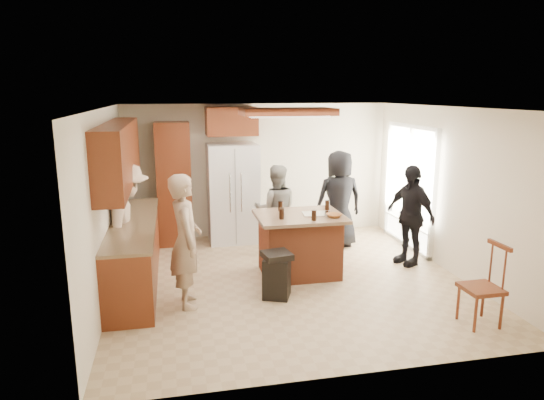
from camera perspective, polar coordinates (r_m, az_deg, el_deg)
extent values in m
plane|color=tan|center=(7.23, 2.05, -9.41)|extent=(5.00, 5.00, 0.00)
plane|color=white|center=(6.71, 2.23, 10.80)|extent=(5.00, 5.00, 0.00)
plane|color=beige|center=(9.27, -1.56, 3.54)|extent=(5.00, 0.00, 5.00)
plane|color=beige|center=(4.56, 9.70, -6.26)|extent=(5.00, 0.00, 5.00)
plane|color=beige|center=(6.73, -19.01, -0.63)|extent=(0.00, 5.00, 5.00)
plane|color=beige|center=(7.84, 20.18, 1.08)|extent=(0.00, 5.00, 5.00)
cube|color=white|center=(8.89, 15.94, 1.35)|extent=(0.02, 1.60, 2.10)
cube|color=white|center=(8.88, 15.83, 1.34)|extent=(0.08, 1.72, 2.10)
cube|color=maroon|center=(6.91, 1.82, 10.35)|extent=(1.30, 0.70, 0.10)
cube|color=white|center=(6.91, 1.81, 9.86)|extent=(1.10, 0.50, 0.02)
cube|color=olive|center=(9.93, 23.39, -4.61)|extent=(3.00, 3.00, 0.10)
cube|color=#593319|center=(10.58, 25.15, 2.10)|extent=(1.40, 1.60, 2.00)
imported|color=tan|center=(6.26, -10.12, -4.76)|extent=(0.50, 0.66, 1.73)
imported|color=gray|center=(8.22, 0.47, -1.11)|extent=(0.80, 0.56, 1.52)
imported|color=black|center=(8.62, 7.87, 0.10)|extent=(0.86, 0.58, 1.72)
imported|color=black|center=(7.99, 15.92, -1.71)|extent=(0.77, 1.05, 1.61)
imported|color=tan|center=(7.23, -16.64, -2.65)|extent=(0.56, 1.15, 1.75)
cube|color=maroon|center=(7.30, -15.83, -6.02)|extent=(0.60, 3.00, 0.88)
cube|color=#846B4C|center=(7.17, -16.05, -2.53)|extent=(0.64, 3.00, 0.04)
cube|color=maroon|center=(7.00, -17.56, 5.16)|extent=(0.35, 3.00, 0.85)
cube|color=maroon|center=(8.86, -11.46, 1.88)|extent=(0.60, 0.60, 2.20)
cube|color=maroon|center=(8.79, -4.83, 9.23)|extent=(0.90, 0.60, 0.50)
cube|color=white|center=(8.88, -4.61, 0.80)|extent=(0.90, 0.72, 1.80)
cube|color=gray|center=(8.53, -4.30, 0.31)|extent=(0.01, 0.01, 1.71)
cylinder|color=silver|center=(8.47, -4.96, 0.84)|extent=(0.02, 0.02, 0.70)
cylinder|color=silver|center=(8.50, -3.62, 0.90)|extent=(0.02, 0.02, 0.70)
cube|color=#984427|center=(7.33, 3.23, -5.45)|extent=(1.10, 0.85, 0.88)
cube|color=#87684E|center=(7.20, 3.28, -1.93)|extent=(1.28, 1.03, 0.05)
cube|color=silver|center=(7.22, 5.30, -1.65)|extent=(0.45, 0.36, 0.02)
imported|color=brown|center=(7.09, 7.33, -1.83)|extent=(0.28, 0.28, 0.05)
cylinder|color=black|center=(6.99, 1.12, -1.52)|extent=(0.07, 0.07, 0.15)
cylinder|color=black|center=(7.40, 1.00, -0.73)|extent=(0.07, 0.07, 0.15)
cylinder|color=black|center=(7.51, 6.52, -0.60)|extent=(0.07, 0.07, 0.15)
cylinder|color=black|center=(6.88, 4.96, -1.81)|extent=(0.07, 0.07, 0.15)
cylinder|color=black|center=(6.92, 1.15, -1.66)|extent=(0.07, 0.07, 0.15)
cube|color=black|center=(6.58, 0.57, -9.12)|extent=(0.44, 0.44, 0.55)
cube|color=black|center=(6.47, 0.57, -6.52)|extent=(0.41, 0.41, 0.08)
cube|color=maroon|center=(6.29, 23.39, -9.55)|extent=(0.43, 0.43, 0.05)
cylinder|color=maroon|center=(6.16, 22.82, -12.31)|extent=(0.04, 0.04, 0.44)
cylinder|color=maroon|center=(6.35, 25.38, -11.78)|extent=(0.04, 0.04, 0.44)
cylinder|color=maroon|center=(6.41, 21.05, -11.15)|extent=(0.04, 0.04, 0.44)
cylinder|color=maroon|center=(6.60, 23.56, -10.69)|extent=(0.04, 0.04, 0.44)
cube|color=maroon|center=(6.23, 25.23, -4.85)|extent=(0.05, 0.40, 0.05)
cylinder|color=maroon|center=(6.22, 25.68, -7.36)|extent=(0.02, 0.02, 0.50)
cylinder|color=maroon|center=(6.40, 24.36, -6.69)|extent=(0.02, 0.02, 0.50)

